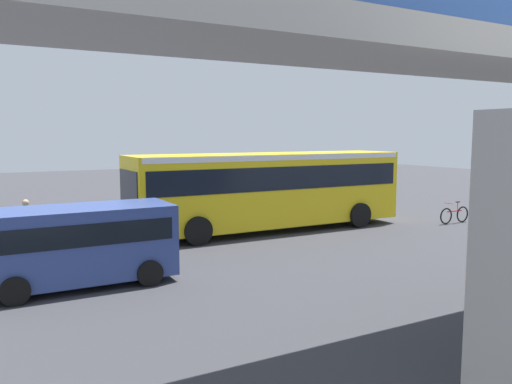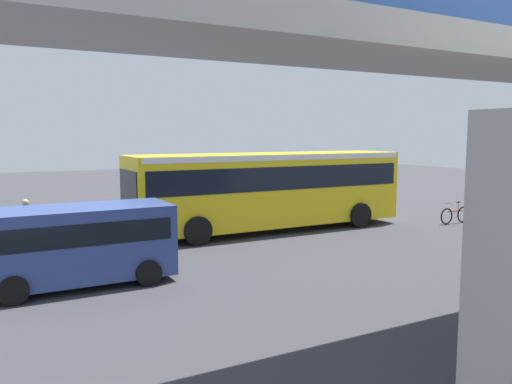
# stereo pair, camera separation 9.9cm
# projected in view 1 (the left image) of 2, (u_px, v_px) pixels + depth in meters

# --- Properties ---
(ground) EXTENTS (80.00, 80.00, 0.00)m
(ground) POSITION_uv_depth(u_px,v_px,m) (243.00, 231.00, 20.79)
(ground) COLOR #38383D
(city_bus) EXTENTS (11.54, 2.85, 3.15)m
(city_bus) POSITION_uv_depth(u_px,v_px,m) (269.00, 185.00, 20.69)
(city_bus) COLOR yellow
(city_bus) RESTS_ON ground
(parked_van) EXTENTS (4.80, 2.17, 2.05)m
(parked_van) POSITION_uv_depth(u_px,v_px,m) (78.00, 240.00, 13.14)
(parked_van) COLOR #33478C
(parked_van) RESTS_ON ground
(bicycle_black) EXTENTS (1.77, 0.44, 0.96)m
(bicycle_black) POSITION_uv_depth(u_px,v_px,m) (509.00, 222.00, 20.58)
(bicycle_black) COLOR black
(bicycle_black) RESTS_ON ground
(bicycle_red) EXTENTS (1.77, 0.44, 0.96)m
(bicycle_red) POSITION_uv_depth(u_px,v_px,m) (454.00, 215.00, 22.48)
(bicycle_red) COLOR black
(bicycle_red) RESTS_ON ground
(pedestrian) EXTENTS (0.38, 0.38, 1.79)m
(pedestrian) POSITION_uv_depth(u_px,v_px,m) (27.00, 226.00, 16.78)
(pedestrian) COLOR #2D2D38
(pedestrian) RESTS_ON ground
(traffic_sign) EXTENTS (0.08, 0.60, 2.80)m
(traffic_sign) POSITION_uv_depth(u_px,v_px,m) (251.00, 178.00, 23.94)
(traffic_sign) COLOR slate
(traffic_sign) RESTS_ON ground
(lane_dash_leftmost) EXTENTS (2.00, 0.20, 0.01)m
(lane_dash_leftmost) POSITION_uv_depth(u_px,v_px,m) (315.00, 209.00, 26.67)
(lane_dash_leftmost) COLOR silver
(lane_dash_leftmost) RESTS_ON ground
(lane_dash_left) EXTENTS (2.00, 0.20, 0.01)m
(lane_dash_left) POSITION_uv_depth(u_px,v_px,m) (247.00, 215.00, 24.76)
(lane_dash_left) COLOR silver
(lane_dash_left) RESTS_ON ground
(lane_dash_centre) EXTENTS (2.00, 0.20, 0.01)m
(lane_dash_centre) POSITION_uv_depth(u_px,v_px,m) (169.00, 222.00, 22.84)
(lane_dash_centre) COLOR silver
(lane_dash_centre) RESTS_ON ground
(lane_dash_right) EXTENTS (2.00, 0.20, 0.01)m
(lane_dash_right) POSITION_uv_depth(u_px,v_px,m) (76.00, 230.00, 20.92)
(lane_dash_right) COLOR silver
(lane_dash_right) RESTS_ON ground
(pedestrian_overpass) EXTENTS (30.83, 2.60, 6.75)m
(pedestrian_overpass) POSITION_uv_depth(u_px,v_px,m) (506.00, 78.00, 10.22)
(pedestrian_overpass) COLOR #B2ADA5
(pedestrian_overpass) RESTS_ON ground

